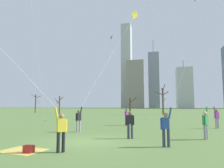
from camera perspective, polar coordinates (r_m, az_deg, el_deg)
name	(u,v)px	position (r m, az deg, el deg)	size (l,w,h in m)	color
ground_plane	(88,141)	(11.90, -6.67, -15.34)	(400.00, 400.00, 0.00)	#5B7A3D
kite_flyer_foreground_left_blue	(221,81)	(14.59, 27.85, 0.81)	(9.16, 6.85, 19.10)	gray
kite_flyer_midfield_center_yellow	(92,95)	(17.09, -5.55, -2.93)	(3.67, 10.63, 13.59)	gray
kite_flyer_midfield_left_purple	(5,68)	(8.68, -27.37, 3.86)	(7.96, 8.48, 13.00)	black
kite_flyer_far_back_white	(177,96)	(10.43, 17.49, -3.17)	(6.09, 0.50, 15.40)	#33384C
kite_flyer_foreground_right_orange	(205,98)	(18.52, 24.11, -3.44)	(10.18, 10.82, 15.20)	gray
bystander_watching_nearby	(130,123)	(12.62, 4.99, -10.67)	(0.51, 0.23, 1.62)	#33384C
bystander_far_off_by_trees	(127,116)	(20.71, 4.01, -8.79)	(0.32, 0.47, 1.62)	black
distant_kite_high_overhead_teal	(113,44)	(42.22, 0.20, 10.96)	(3.82, 2.09, 16.10)	teal
distant_kite_drifting_right_red	(194,18)	(41.61, 21.70, 16.48)	(0.86, 2.89, 21.13)	red
picnic_spot	(26,150)	(9.91, -22.53, -16.32)	(2.02, 1.70, 0.31)	#D8BF4C
bare_tree_center	(36,103)	(59.53, -20.23, -4.82)	(1.68, 3.45, 4.87)	#4C3828
bare_tree_left_of_center	(163,99)	(46.91, 13.81, -4.09)	(2.97, 3.18, 6.50)	brown
bare_tree_rightmost	(59,104)	(49.51, -14.27, -5.38)	(2.89, 2.31, 4.13)	brown
bare_tree_right_of_center	(130,106)	(44.57, 5.08, -5.91)	(2.26, 2.27, 3.74)	#423326
skyline_slender_spire	(184,88)	(132.10, 19.23, -1.11)	(9.03, 11.93, 29.28)	#B2B2B7
skyline_short_annex	(136,84)	(141.22, 6.52, -0.07)	(11.56, 7.03, 32.31)	gray
skyline_mid_tower_right	(154,80)	(151.85, 11.45, 1.13)	(7.66, 5.11, 49.52)	gray
skyline_wide_slab	(127,66)	(156.07, 4.05, 4.95)	(7.08, 9.78, 62.45)	#B2B2B7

